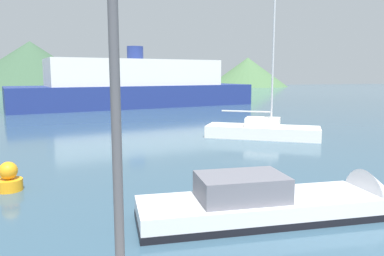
{
  "coord_description": "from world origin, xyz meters",
  "views": [
    {
      "loc": [
        -6.04,
        -4.5,
        4.0
      ],
      "look_at": [
        -0.42,
        14.0,
        1.2
      ],
      "focal_mm": 35.0,
      "sensor_mm": 36.0,
      "label": 1
    }
  ],
  "objects": [
    {
      "name": "buoy_marker",
      "position": [
        -8.46,
        9.31,
        0.42
      ],
      "size": [
        0.88,
        0.88,
        1.02
      ],
      "color": "orange",
      "rests_on": "ground_plane"
    },
    {
      "name": "motorboat_near",
      "position": [
        -0.56,
        4.41,
        0.37
      ],
      "size": [
        7.95,
        2.44,
        1.9
      ],
      "rotation": [
        0.0,
        0.0,
        -0.07
      ],
      "color": "silver",
      "rests_on": "ground_plane"
    },
    {
      "name": "hill_east",
      "position": [
        21.84,
        116.82,
        3.97
      ],
      "size": [
        48.27,
        48.27,
        7.94
      ],
      "color": "#476B42",
      "rests_on": "ground_plane"
    },
    {
      "name": "streetlamp",
      "position": [
        -5.63,
        -0.1,
        4.56
      ],
      "size": [
        0.42,
        0.42,
        5.21
      ],
      "color": "#4C4C51",
      "rests_on": "dock"
    },
    {
      "name": "hill_far_east",
      "position": [
        45.97,
        105.7,
        4.57
      ],
      "size": [
        25.37,
        25.37,
        9.14
      ],
      "color": "#476B42",
      "rests_on": "ground_plane"
    },
    {
      "name": "hill_central",
      "position": [
        -18.6,
        111.87,
        6.58
      ],
      "size": [
        38.93,
        38.93,
        13.16
      ],
      "color": "#38563D",
      "rests_on": "ground_plane"
    },
    {
      "name": "sailboat_inner",
      "position": [
        4.99,
        16.52,
        0.52
      ],
      "size": [
        7.06,
        5.62,
        11.28
      ],
      "rotation": [
        0.0,
        0.0,
        -0.57
      ],
      "color": "white",
      "rests_on": "ground_plane"
    },
    {
      "name": "ferry_distant",
      "position": [
        0.8,
        41.97,
        2.52
      ],
      "size": [
        30.4,
        13.41,
        7.32
      ],
      "rotation": [
        0.0,
        0.0,
        0.19
      ],
      "color": "navy",
      "rests_on": "ground_plane"
    }
  ]
}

